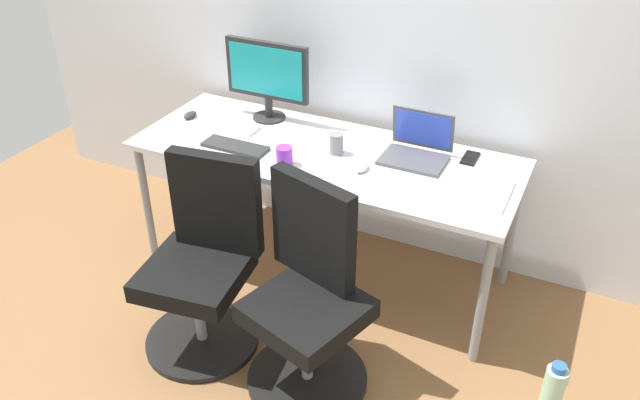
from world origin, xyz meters
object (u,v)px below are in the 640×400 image
(office_chair_right, at_px, (309,300))
(desktop_monitor, at_px, (267,75))
(office_chair_left, at_px, (203,266))
(open_laptop, at_px, (417,147))
(coffee_mug, at_px, (284,156))
(water_bottle_on_floor, at_px, (552,393))

(office_chair_right, xyz_separation_m, desktop_monitor, (-0.71, 0.94, 0.57))
(desktop_monitor, bearing_deg, office_chair_left, -79.75)
(open_laptop, bearing_deg, desktop_monitor, 174.44)
(coffee_mug, bearing_deg, desktop_monitor, 127.48)
(office_chair_left, bearing_deg, water_bottle_on_floor, 7.05)
(desktop_monitor, bearing_deg, water_bottle_on_floor, -23.14)
(desktop_monitor, xyz_separation_m, coffee_mug, (0.33, -0.43, -0.20))
(open_laptop, height_order, coffee_mug, open_laptop)
(coffee_mug, bearing_deg, office_chair_left, -107.65)
(water_bottle_on_floor, distance_m, coffee_mug, 1.57)
(office_chair_right, distance_m, coffee_mug, 0.73)
(office_chair_left, distance_m, coffee_mug, 0.64)
(office_chair_right, height_order, open_laptop, open_laptop)
(open_laptop, bearing_deg, coffee_mug, -147.90)
(coffee_mug, bearing_deg, office_chair_right, -53.17)
(water_bottle_on_floor, xyz_separation_m, open_laptop, (-0.85, 0.66, 0.65))
(water_bottle_on_floor, height_order, open_laptop, open_laptop)
(office_chair_left, distance_m, open_laptop, 1.17)
(coffee_mug, bearing_deg, water_bottle_on_floor, -12.49)
(open_laptop, distance_m, coffee_mug, 0.65)
(water_bottle_on_floor, relative_size, desktop_monitor, 0.65)
(open_laptop, bearing_deg, water_bottle_on_floor, -37.47)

